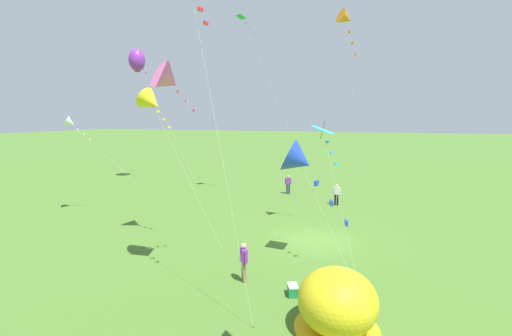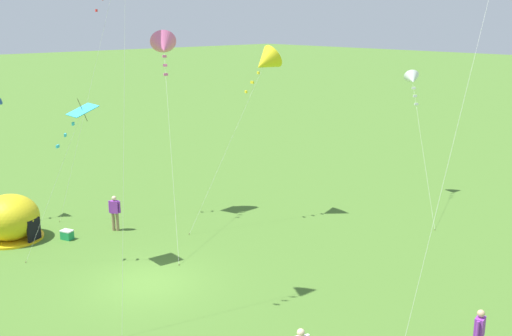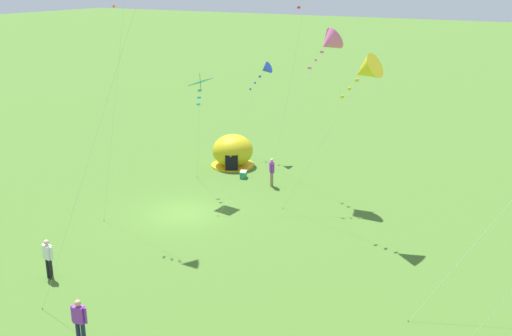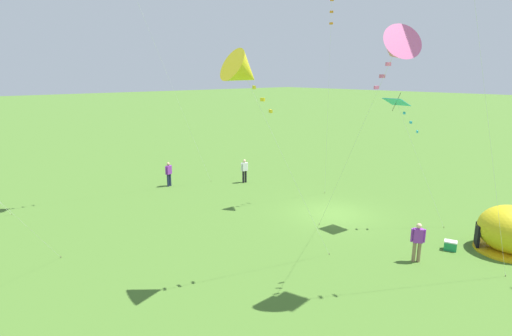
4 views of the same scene
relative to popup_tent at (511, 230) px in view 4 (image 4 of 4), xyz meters
The scene contains 9 objects.
ground_plane 8.55m from the popup_tent, 13.81° to the left, with size 300.00×300.00×0.00m, color #477028.
popup_tent is the anchor object (origin of this frame).
cooler_box 2.66m from the popup_tent, 46.70° to the left, with size 0.63×0.54×0.44m.
person_far_back 16.75m from the popup_tent, ahead, with size 0.29×0.59×1.72m.
person_with_toddler 4.65m from the popup_tent, 61.56° to the left, with size 0.48×0.42×1.72m.
person_center_field 20.41m from the popup_tent, 17.50° to the left, with size 0.32×0.58×1.72m.
kite_cyan 7.44m from the popup_tent, 13.25° to the left, with size 2.68×2.47×6.87m.
kite_pink 10.71m from the popup_tent, 74.59° to the left, with size 6.58×4.37×9.31m.
kite_yellow 13.87m from the popup_tent, 62.46° to the left, with size 1.39×5.22×8.60m.
Camera 4 is at (-13.24, 17.42, 7.79)m, focal length 28.00 mm.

